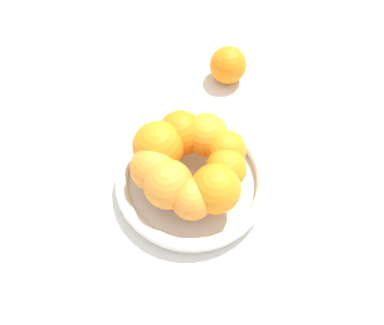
% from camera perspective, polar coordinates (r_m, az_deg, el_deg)
% --- Properties ---
extents(ground_plane, '(4.00, 4.00, 0.00)m').
position_cam_1_polar(ground_plane, '(0.64, 0.00, -3.43)').
color(ground_plane, silver).
extents(fruit_bowl, '(0.25, 0.25, 0.03)m').
position_cam_1_polar(fruit_bowl, '(0.63, 0.00, -2.63)').
color(fruit_bowl, silver).
rests_on(fruit_bowl, ground_plane).
extents(orange_pile, '(0.19, 0.19, 0.08)m').
position_cam_1_polar(orange_pile, '(0.58, -0.64, 0.17)').
color(orange_pile, orange).
rests_on(orange_pile, fruit_bowl).
extents(stray_orange, '(0.07, 0.07, 0.07)m').
position_cam_1_polar(stray_orange, '(0.77, 5.51, 14.55)').
color(stray_orange, orange).
rests_on(stray_orange, ground_plane).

